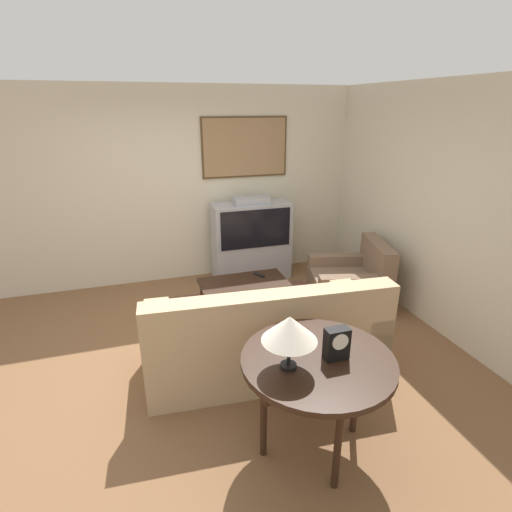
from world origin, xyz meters
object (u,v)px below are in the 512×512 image
couch (265,340)px  coffee_table (244,285)px  mantel_clock (337,344)px  tv (251,240)px  armchair (351,283)px  console_table (318,367)px  table_lamp (290,329)px

couch → coffee_table: (0.13, 1.18, 0.04)m
couch → mantel_clock: bearing=102.6°
tv → armchair: tv is taller
couch → coffee_table: 1.19m
coffee_table → mantel_clock: size_ratio=4.60×
armchair → console_table: armchair is taller
console_table → mantel_clock: (0.11, -0.03, 0.19)m
console_table → couch: bearing=92.3°
console_table → table_lamp: table_lamp is taller
tv → couch: bearing=-103.6°
table_lamp → mantel_clock: bearing=-0.2°
table_lamp → mantel_clock: size_ratio=1.66×
armchair → coffee_table: armchair is taller
armchair → mantel_clock: mantel_clock is taller
coffee_table → table_lamp: table_lamp is taller
tv → couch: (-0.53, -2.19, -0.24)m
tv → mantel_clock: bearing=-96.6°
tv → couch: tv is taller
couch → console_table: 1.10m
console_table → coffee_table: bearing=87.8°
console_table → tv: bearing=81.4°
tv → couch: 2.27m
tv → couch: size_ratio=0.54×
console_table → armchair: bearing=54.0°
mantel_clock → table_lamp: bearing=179.8°
mantel_clock → couch: bearing=98.3°
tv → table_lamp: size_ratio=3.20×
couch → armchair: bearing=-142.1°
mantel_clock → coffee_table: bearing=90.7°
table_lamp → couch: bearing=79.6°
armchair → coffee_table: 1.41m
couch → mantel_clock: size_ratio=9.88×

